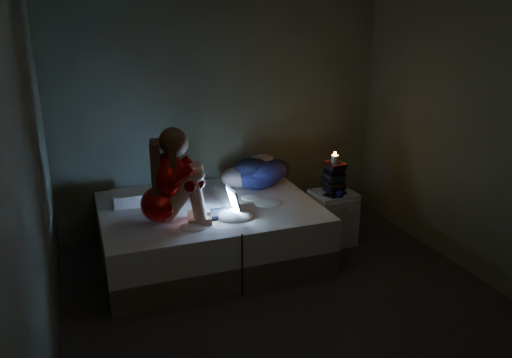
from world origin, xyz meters
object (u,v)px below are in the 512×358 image
nightstand (332,218)px  bed (210,232)px  laptop (218,202)px  candle (335,157)px  phone (329,196)px  woman (159,177)px

nightstand → bed: bearing=172.5°
laptop → candle: (1.26, 0.17, 0.25)m
candle → phone: size_ratio=0.57×
phone → nightstand: bearing=19.4°
candle → woman: bearing=-174.1°
woman → candle: size_ratio=10.71×
bed → candle: (1.28, -0.10, 0.66)m
woman → candle: bearing=16.5°
bed → nightstand: (1.29, -0.10, 0.00)m
woman → laptop: (0.52, 0.02, -0.30)m
bed → laptop: bearing=-85.9°
laptop → nightstand: laptop is taller
woman → candle: woman is taller
nightstand → woman: bearing=-177.2°
nightstand → phone: (-0.10, -0.09, 0.29)m
woman → phone: size_ratio=6.12×
nightstand → phone: 0.32m
bed → phone: size_ratio=14.45×
laptop → nightstand: (1.27, 0.16, -0.40)m
candle → laptop: bearing=-172.4°
laptop → nightstand: 1.34m
bed → candle: bearing=-4.4°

